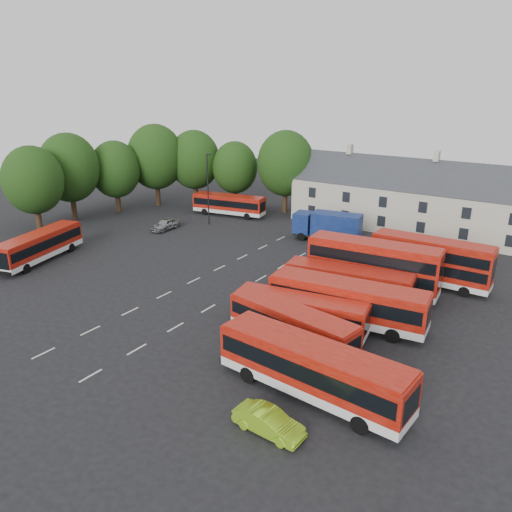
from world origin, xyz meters
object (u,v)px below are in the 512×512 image
object	(u,v)px
lime_car	(269,422)
silver_car	(166,224)
bus_dd_south	(373,264)
bus_west	(39,244)
box_truck	(328,225)
bus_row_a	(312,366)
lamppost	(208,187)

from	to	relation	value
lime_car	silver_car	bearing A→B (deg)	53.87
bus_dd_south	bus_west	size ratio (longest dim) A/B	1.06
bus_dd_south	lime_car	distance (m)	21.26
box_truck	lime_car	xyz separation A→B (m)	(12.34, -32.39, -1.26)
bus_row_a	silver_car	distance (m)	38.18
bus_row_a	box_truck	xyz separation A→B (m)	(-12.71, 28.18, -0.13)
silver_car	lime_car	size ratio (longest dim) A/B	1.05
bus_dd_south	silver_car	xyz separation A→B (m)	(-28.98, 4.24, -1.94)
bus_row_a	box_truck	bearing A→B (deg)	118.75
bus_west	box_truck	bearing A→B (deg)	-59.04
bus_row_a	bus_dd_south	world-z (taller)	bus_dd_south
bus_dd_south	silver_car	distance (m)	29.35
bus_dd_south	lime_car	bearing A→B (deg)	-88.14
bus_west	silver_car	distance (m)	16.01
box_truck	bus_dd_south	bearing A→B (deg)	-58.59
silver_car	lamppost	distance (m)	7.19
bus_dd_south	lime_car	world-z (taller)	bus_dd_south
bus_west	lamppost	size ratio (longest dim) A/B	1.18
bus_dd_south	bus_west	bearing A→B (deg)	-165.06
silver_car	bus_dd_south	bearing A→B (deg)	-9.69
bus_west	bus_row_a	bearing A→B (deg)	-113.90
silver_car	bus_row_a	bearing A→B (deg)	-34.84
silver_car	lamppost	xyz separation A→B (m)	(2.99, 5.02, 4.19)
silver_car	lime_car	bearing A→B (deg)	-40.12
bus_row_a	silver_car	bearing A→B (deg)	151.00
bus_west	box_truck	size ratio (longest dim) A/B	1.34
lamppost	lime_car	bearing A→B (deg)	-46.75
lime_car	lamppost	bearing A→B (deg)	45.88
box_truck	lime_car	world-z (taller)	box_truck
bus_west	silver_car	xyz separation A→B (m)	(2.85, 15.71, -1.08)
box_truck	silver_car	distance (m)	20.44
silver_car	lime_car	xyz separation A→B (m)	(31.46, -25.26, -0.06)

